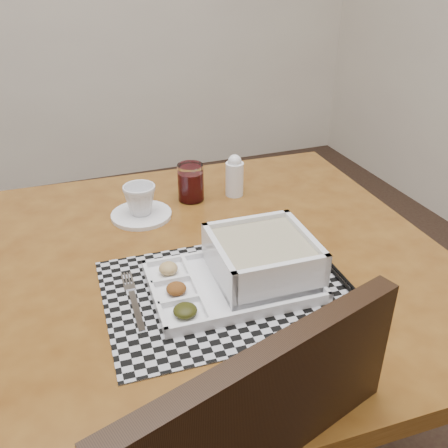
% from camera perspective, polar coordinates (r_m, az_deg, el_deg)
% --- Properties ---
extents(dining_table, '(1.04, 1.04, 0.75)m').
position_cam_1_polar(dining_table, '(1.13, -1.05, -6.90)').
color(dining_table, '#542D0F').
rests_on(dining_table, ground).
extents(placemat, '(0.48, 0.37, 0.00)m').
position_cam_1_polar(placemat, '(0.98, 0.32, -7.59)').
color(placemat, '#A4A5AC').
rests_on(placemat, dining_table).
extents(serving_tray, '(0.33, 0.23, 0.09)m').
position_cam_1_polar(serving_tray, '(0.99, 3.46, -4.66)').
color(serving_tray, white).
rests_on(serving_tray, placemat).
extents(fork, '(0.02, 0.19, 0.00)m').
position_cam_1_polar(fork, '(0.97, -10.40, -8.37)').
color(fork, silver).
rests_on(fork, placemat).
extents(spoon, '(0.04, 0.18, 0.01)m').
position_cam_1_polar(spoon, '(1.12, 10.55, -2.88)').
color(spoon, silver).
rests_on(spoon, placemat).
extents(chopsticks, '(0.03, 0.24, 0.01)m').
position_cam_1_polar(chopsticks, '(1.06, 12.46, -5.15)').
color(chopsticks, black).
rests_on(chopsticks, placemat).
extents(saucer, '(0.15, 0.15, 0.01)m').
position_cam_1_polar(saucer, '(1.26, -9.42, 1.04)').
color(saucer, white).
rests_on(saucer, dining_table).
extents(cup, '(0.08, 0.08, 0.07)m').
position_cam_1_polar(cup, '(1.24, -9.58, 2.76)').
color(cup, white).
rests_on(cup, saucer).
extents(juice_glass, '(0.07, 0.07, 0.10)m').
position_cam_1_polar(juice_glass, '(1.31, -3.82, 4.61)').
color(juice_glass, white).
rests_on(juice_glass, dining_table).
extents(creamer_bottle, '(0.05, 0.05, 0.11)m').
position_cam_1_polar(creamer_bottle, '(1.33, 1.21, 5.52)').
color(creamer_bottle, white).
rests_on(creamer_bottle, dining_table).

